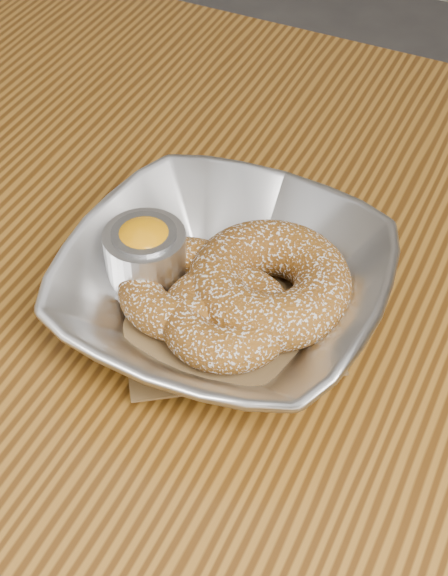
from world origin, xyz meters
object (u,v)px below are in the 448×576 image
at_px(ramekin, 146,257).
at_px(serving_bowl, 224,291).
at_px(donut_back, 269,284).
at_px(donut_extra, 183,288).
at_px(table, 136,361).
at_px(donut_front, 227,317).

bearing_deg(ramekin, serving_bowl, 1.56).
bearing_deg(donut_back, donut_extra, -154.38).
xyz_separation_m(table, ramekin, (0.02, -0.01, 0.14)).
bearing_deg(table, donut_front, -15.89).
height_order(table, ramekin, ramekin).
distance_m(donut_front, ramekin, 0.08).
relative_size(serving_bowl, donut_extra, 2.43).
bearing_deg(donut_extra, donut_back, 25.62).
height_order(serving_bowl, donut_front, serving_bowl).
distance_m(donut_back, donut_extra, 0.06).
distance_m(table, serving_bowl, 0.15).
bearing_deg(ramekin, donut_back, 12.04).
relative_size(table, serving_bowl, 5.37).
distance_m(serving_bowl, ramekin, 0.06).
distance_m(table, donut_back, 0.17).
bearing_deg(table, serving_bowl, -4.41).
height_order(serving_bowl, donut_extra, serving_bowl).
height_order(donut_back, donut_extra, donut_back).
xyz_separation_m(table, donut_back, (0.11, 0.01, 0.13)).
bearing_deg(serving_bowl, donut_extra, -161.82).
bearing_deg(donut_back, donut_front, -111.47).
bearing_deg(serving_bowl, donut_back, 32.32).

